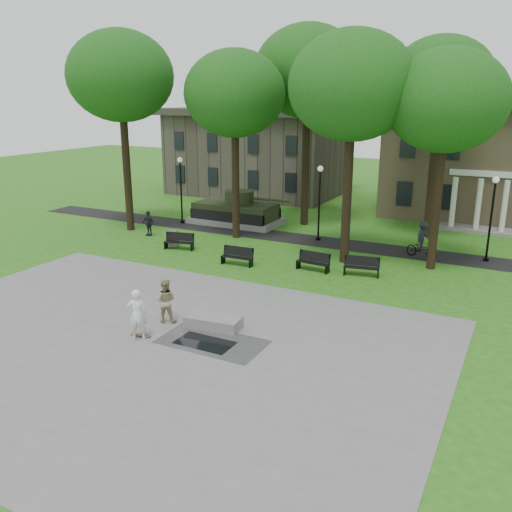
{
  "coord_description": "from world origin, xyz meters",
  "views": [
    {
      "loc": [
        12.37,
        -19.31,
        8.87
      ],
      "look_at": [
        0.8,
        3.07,
        1.4
      ],
      "focal_mm": 38.0,
      "sensor_mm": 36.0,
      "label": 1
    }
  ],
  "objects_px": {
    "cyclist": "(422,243)",
    "park_bench_0": "(180,241)",
    "trash_bin": "(172,238)",
    "friend_watching": "(165,301)",
    "skateboarder": "(137,315)",
    "concrete_block": "(213,322)"
  },
  "relations": [
    {
      "from": "concrete_block",
      "to": "cyclist",
      "type": "xyz_separation_m",
      "value": [
        5.43,
        13.7,
        0.62
      ]
    },
    {
      "from": "cyclist",
      "to": "trash_bin",
      "type": "bearing_deg",
      "value": 126.57
    },
    {
      "from": "concrete_block",
      "to": "park_bench_0",
      "type": "bearing_deg",
      "value": 131.44
    },
    {
      "from": "skateboarder",
      "to": "cyclist",
      "type": "distance_m",
      "value": 17.57
    },
    {
      "from": "skateboarder",
      "to": "cyclist",
      "type": "height_order",
      "value": "cyclist"
    },
    {
      "from": "concrete_block",
      "to": "friend_watching",
      "type": "bearing_deg",
      "value": -168.06
    },
    {
      "from": "park_bench_0",
      "to": "trash_bin",
      "type": "xyz_separation_m",
      "value": [
        -0.85,
        0.39,
        -0.04
      ]
    },
    {
      "from": "cyclist",
      "to": "park_bench_0",
      "type": "xyz_separation_m",
      "value": [
        -13.28,
        -4.82,
        -0.35
      ]
    },
    {
      "from": "skateboarder",
      "to": "park_bench_0",
      "type": "xyz_separation_m",
      "value": [
        -5.91,
        11.14,
        -0.5
      ]
    },
    {
      "from": "skateboarder",
      "to": "park_bench_0",
      "type": "relative_size",
      "value": 1.08
    },
    {
      "from": "park_bench_0",
      "to": "skateboarder",
      "type": "bearing_deg",
      "value": -74.0
    },
    {
      "from": "skateboarder",
      "to": "trash_bin",
      "type": "distance_m",
      "value": 13.38
    },
    {
      "from": "skateboarder",
      "to": "cyclist",
      "type": "bearing_deg",
      "value": -150.63
    },
    {
      "from": "park_bench_0",
      "to": "trash_bin",
      "type": "bearing_deg",
      "value": 143.12
    },
    {
      "from": "park_bench_0",
      "to": "friend_watching",
      "type": "bearing_deg",
      "value": -69.83
    },
    {
      "from": "trash_bin",
      "to": "park_bench_0",
      "type": "bearing_deg",
      "value": -24.93
    },
    {
      "from": "concrete_block",
      "to": "park_bench_0",
      "type": "xyz_separation_m",
      "value": [
        -7.85,
        8.89,
        0.28
      ]
    },
    {
      "from": "concrete_block",
      "to": "skateboarder",
      "type": "xyz_separation_m",
      "value": [
        -1.94,
        -2.25,
        0.77
      ]
    },
    {
      "from": "park_bench_0",
      "to": "concrete_block",
      "type": "bearing_deg",
      "value": -60.51
    },
    {
      "from": "cyclist",
      "to": "skateboarder",
      "type": "bearing_deg",
      "value": 174.41
    },
    {
      "from": "friend_watching",
      "to": "skateboarder",
      "type": "bearing_deg",
      "value": 70.34
    },
    {
      "from": "skateboarder",
      "to": "cyclist",
      "type": "xyz_separation_m",
      "value": [
        7.36,
        15.96,
        -0.15
      ]
    }
  ]
}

